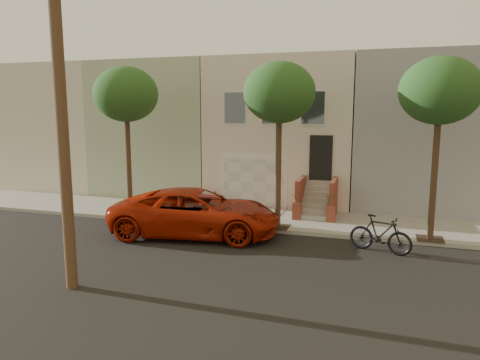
% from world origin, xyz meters
% --- Properties ---
extents(ground, '(90.00, 90.00, 0.00)m').
position_xyz_m(ground, '(0.00, 0.00, 0.00)').
color(ground, black).
rests_on(ground, ground).
extents(sidewalk, '(40.00, 3.70, 0.15)m').
position_xyz_m(sidewalk, '(0.00, 5.35, 0.07)').
color(sidewalk, gray).
rests_on(sidewalk, ground).
extents(house_row, '(33.10, 11.70, 7.00)m').
position_xyz_m(house_row, '(0.00, 11.19, 3.64)').
color(house_row, '#B9AF9E').
rests_on(house_row, sidewalk).
extents(tree_left, '(2.70, 2.57, 6.30)m').
position_xyz_m(tree_left, '(-5.50, 3.90, 5.26)').
color(tree_left, '#2D2116').
rests_on(tree_left, sidewalk).
extents(tree_mid, '(2.70, 2.57, 6.30)m').
position_xyz_m(tree_mid, '(1.00, 3.90, 5.26)').
color(tree_mid, '#2D2116').
rests_on(tree_mid, sidewalk).
extents(tree_right, '(2.70, 2.57, 6.30)m').
position_xyz_m(tree_right, '(6.50, 3.90, 5.26)').
color(tree_right, '#2D2116').
rests_on(tree_right, sidewalk).
extents(pickup_truck, '(6.61, 3.79, 1.74)m').
position_xyz_m(pickup_truck, '(-1.78, 2.37, 0.87)').
color(pickup_truck, '#9C1B06').
rests_on(pickup_truck, ground).
extents(motorcycle, '(2.15, 1.20, 1.24)m').
position_xyz_m(motorcycle, '(4.80, 2.29, 0.62)').
color(motorcycle, black).
rests_on(motorcycle, ground).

